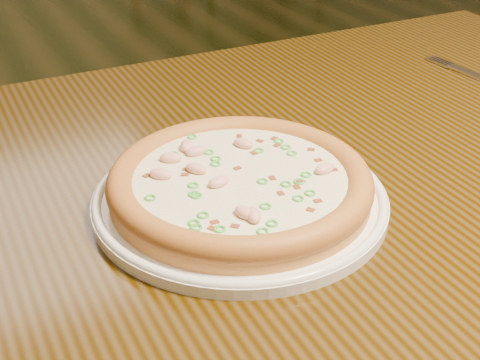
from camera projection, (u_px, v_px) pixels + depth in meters
name	position (u px, v px, depth m)	size (l,w,h in m)	color
ground	(130.00, 259.00, 1.86)	(9.00, 9.00, 0.00)	black
hero_table	(308.00, 229.00, 0.84)	(1.20, 0.80, 0.75)	black
plate	(240.00, 198.00, 0.70)	(0.31, 0.31, 0.02)	white
pizza	(240.00, 182.00, 0.69)	(0.27, 0.27, 0.03)	#C48E40
fork	(475.00, 75.00, 1.01)	(0.03, 0.18, 0.00)	silver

